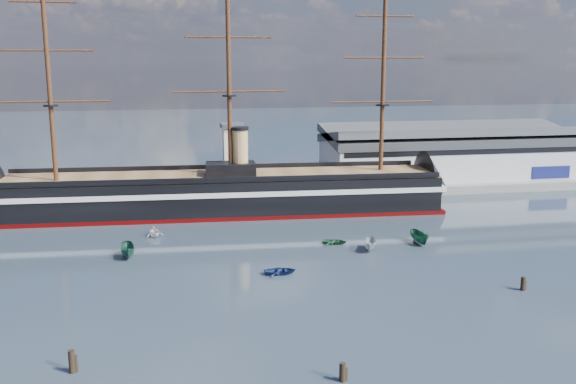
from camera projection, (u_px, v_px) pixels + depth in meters
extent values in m
plane|color=#26333F|center=(236.00, 238.00, 112.90)|extent=(600.00, 600.00, 0.00)
cube|color=slate|center=(262.00, 194.00, 149.35)|extent=(180.00, 18.00, 2.00)
cube|color=#B7BABC|center=(449.00, 156.00, 160.49)|extent=(62.00, 20.00, 10.00)
cube|color=#3F4247|center=(450.00, 134.00, 159.35)|extent=(63.00, 21.00, 2.00)
cube|color=silver|center=(233.00, 159.00, 143.36)|extent=(4.00, 4.00, 14.00)
cube|color=#3F4247|center=(232.00, 125.00, 141.83)|extent=(5.00, 5.00, 1.00)
cube|color=black|center=(221.00, 193.00, 131.20)|extent=(88.72, 20.58, 7.00)
cube|color=silver|center=(221.00, 187.00, 130.95)|extent=(90.73, 20.93, 1.00)
cube|color=#420304|center=(222.00, 210.00, 131.94)|extent=(90.72, 20.89, 0.90)
cone|color=black|center=(435.00, 186.00, 139.70)|extent=(11.81, 16.23, 15.68)
cube|color=brown|center=(221.00, 176.00, 130.46)|extent=(88.65, 19.30, 0.40)
cube|color=black|center=(231.00, 169.00, 130.54)|extent=(10.30, 6.51, 2.50)
cylinder|color=tan|center=(240.00, 152.00, 130.19)|extent=(3.20, 3.20, 9.00)
cylinder|color=#381E0F|center=(49.00, 81.00, 120.74)|extent=(0.90, 0.90, 38.00)
cylinder|color=#381E0F|center=(229.00, 70.00, 126.51)|extent=(0.90, 0.90, 42.00)
cylinder|color=#381E0F|center=(383.00, 84.00, 132.93)|extent=(0.90, 0.90, 36.00)
imported|color=#1C4A38|center=(128.00, 257.00, 101.94)|extent=(6.93, 3.04, 2.70)
imported|color=navy|center=(280.00, 274.00, 94.05)|extent=(1.26, 2.97, 1.37)
imported|color=gray|center=(370.00, 250.00, 105.59)|extent=(6.36, 4.19, 2.39)
imported|color=white|center=(155.00, 237.00, 113.71)|extent=(6.38, 4.58, 2.15)
imported|color=#265438|center=(334.00, 244.00, 109.31)|extent=(1.70, 2.77, 1.21)
imported|color=#1D4E36|center=(420.00, 244.00, 109.49)|extent=(6.78, 2.88, 2.65)
cylinder|color=black|center=(73.00, 373.00, 64.48)|extent=(0.64, 0.64, 3.12)
cylinder|color=black|center=(342.00, 381.00, 62.76)|extent=(0.64, 0.64, 2.63)
cylinder|color=black|center=(522.00, 290.00, 87.43)|extent=(0.64, 0.64, 2.63)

